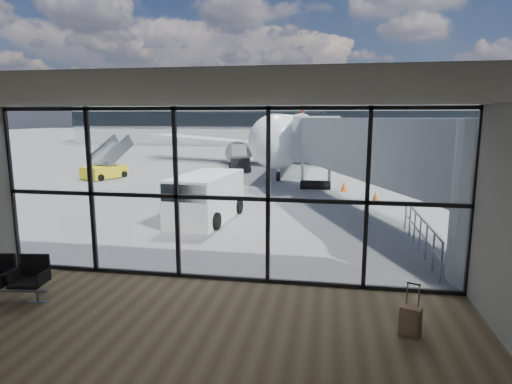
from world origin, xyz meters
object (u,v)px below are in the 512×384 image
(suitcase, at_px, (410,321))
(airliner, at_px, (294,134))
(belt_loader, at_px, (240,162))
(mobile_stairs, at_px, (105,170))
(service_van, at_px, (205,197))

(suitcase, xyz_separation_m, airliner, (-5.12, 33.37, 2.37))
(belt_loader, xyz_separation_m, mobile_stairs, (-8.35, -6.24, -0.07))
(airliner, bearing_deg, belt_loader, -116.56)
(suitcase, relative_size, service_van, 0.23)
(suitcase, height_order, belt_loader, belt_loader)
(suitcase, height_order, airliner, airliner)
(airliner, distance_m, mobile_stairs, 18.50)
(belt_loader, bearing_deg, mobile_stairs, -157.07)
(airliner, distance_m, service_van, 24.89)
(belt_loader, relative_size, mobile_stairs, 1.18)
(suitcase, distance_m, airliner, 33.84)
(airliner, bearing_deg, service_van, -94.07)
(airliner, height_order, mobile_stairs, airliner)
(belt_loader, distance_m, mobile_stairs, 10.42)
(suitcase, bearing_deg, airliner, 119.70)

